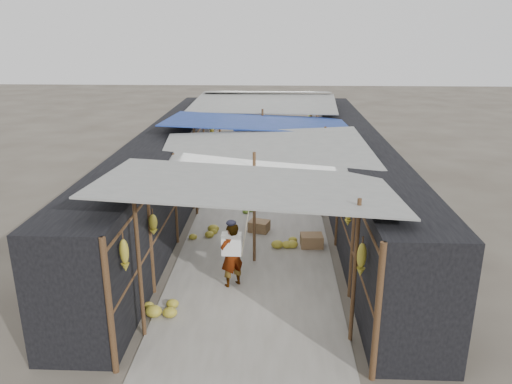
# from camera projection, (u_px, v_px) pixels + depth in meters

# --- Properties ---
(ground) EXTENTS (80.00, 80.00, 0.00)m
(ground) POSITION_uv_depth(u_px,v_px,m) (247.00, 337.00, 8.72)
(ground) COLOR #6B6356
(ground) RESTS_ON ground
(aisle_slab) EXTENTS (3.60, 16.00, 0.02)m
(aisle_slab) POSITION_uv_depth(u_px,v_px,m) (260.00, 209.00, 14.88)
(aisle_slab) COLOR #9E998E
(aisle_slab) RESTS_ON ground
(stall_left) EXTENTS (1.40, 15.00, 2.30)m
(stall_left) POSITION_uv_depth(u_px,v_px,m) (168.00, 171.00, 14.64)
(stall_left) COLOR black
(stall_left) RESTS_ON ground
(stall_right) EXTENTS (1.40, 15.00, 2.30)m
(stall_right) POSITION_uv_depth(u_px,v_px,m) (353.00, 173.00, 14.42)
(stall_right) COLOR black
(stall_right) RESTS_ON ground
(crate_near) EXTENTS (0.60, 0.54, 0.30)m
(crate_near) POSITION_uv_depth(u_px,v_px,m) (259.00, 226.00, 13.19)
(crate_near) COLOR #95704C
(crate_near) RESTS_ON ground
(crate_mid) EXTENTS (0.56, 0.46, 0.32)m
(crate_mid) POSITION_uv_depth(u_px,v_px,m) (312.00, 241.00, 12.27)
(crate_mid) COLOR #95704C
(crate_mid) RESTS_ON ground
(crate_back) EXTENTS (0.59, 0.55, 0.30)m
(crate_back) POSITION_uv_depth(u_px,v_px,m) (250.00, 156.00, 20.43)
(crate_back) COLOR #95704C
(crate_back) RESTS_ON ground
(black_basin) EXTENTS (0.54, 0.54, 0.16)m
(black_basin) POSITION_uv_depth(u_px,v_px,m) (299.00, 168.00, 18.89)
(black_basin) COLOR black
(black_basin) RESTS_ON ground
(vendor_elderly) EXTENTS (0.61, 0.57, 1.41)m
(vendor_elderly) POSITION_uv_depth(u_px,v_px,m) (232.00, 255.00, 10.25)
(vendor_elderly) COLOR white
(vendor_elderly) RESTS_ON ground
(shopper_blue) EXTENTS (0.87, 0.72, 1.65)m
(shopper_blue) POSITION_uv_depth(u_px,v_px,m) (265.00, 175.00, 15.45)
(shopper_blue) COLOR #1E3B96
(shopper_blue) RESTS_ON ground
(vendor_seated) EXTENTS (0.55, 0.74, 1.02)m
(vendor_seated) POSITION_uv_depth(u_px,v_px,m) (298.00, 164.00, 17.90)
(vendor_seated) COLOR #544F49
(vendor_seated) RESTS_ON ground
(market_canopy) EXTENTS (5.62, 15.20, 2.77)m
(market_canopy) POSITION_uv_depth(u_px,v_px,m) (261.00, 127.00, 14.45)
(market_canopy) COLOR brown
(market_canopy) RESTS_ON ground
(hanging_bananas) EXTENTS (3.95, 14.08, 0.76)m
(hanging_bananas) POSITION_uv_depth(u_px,v_px,m) (257.00, 154.00, 14.46)
(hanging_bananas) COLOR #A6972A
(hanging_bananas) RESTS_ON ground
(floor_bananas) EXTENTS (3.40, 10.41, 0.32)m
(floor_bananas) POSITION_uv_depth(u_px,v_px,m) (237.00, 215.00, 14.01)
(floor_bananas) COLOR #A6972A
(floor_bananas) RESTS_ON ground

